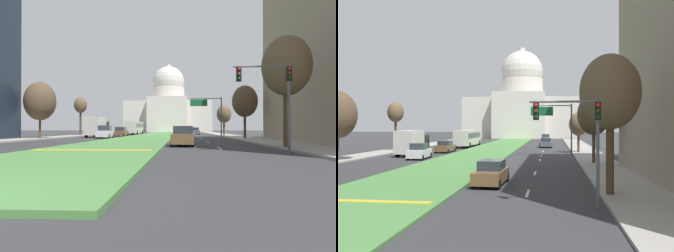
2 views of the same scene
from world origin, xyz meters
TOP-DOWN VIEW (x-y plane):
  - ground_plane at (0.00, 55.12)m, footprint 260.00×260.00m
  - grass_median at (0.00, 49.61)m, footprint 7.87×99.21m
  - median_curb_nose at (0.00, 12.11)m, footprint 7.08×0.50m
  - lane_dashes_right at (7.96, 43.09)m, footprint 0.16×52.82m
  - sidewalk_left at (-13.98, 44.10)m, footprint 4.00×99.21m
  - sidewalk_right at (13.98, 44.10)m, footprint 4.00×99.21m
  - capitol_building at (0.00, 109.46)m, footprint 32.87×24.33m
  - traffic_light_near_right at (10.64, 12.40)m, footprint 3.34×0.35m
  - overhead_guide_sign at (9.82, 42.05)m, footprint 5.16×0.20m
  - street_tree_right_near at (12.50, 15.62)m, footprint 3.32×3.32m
  - street_tree_left_mid at (-13.35, 32.12)m, footprint 4.04×4.04m
  - street_tree_right_mid at (13.43, 32.84)m, footprint 3.27×3.27m
  - street_tree_left_far at (-13.40, 47.24)m, footprint 2.35×2.35m
  - street_tree_right_far at (12.89, 47.30)m, footprint 2.60×2.60m
  - sedan_lead_stopped at (5.38, 18.83)m, footprint 1.98×4.26m
  - sedan_midblock at (-5.76, 36.07)m, footprint 2.13×4.46m
  - sedan_distant at (-5.68, 46.42)m, footprint 1.90×4.63m
  - sedan_far_horizon at (8.15, 59.74)m, footprint 2.21×4.70m
  - sedan_very_far at (7.86, 76.99)m, footprint 2.07×4.60m
  - box_truck_delivery at (-8.18, 40.14)m, footprint 2.40×6.40m
  - city_bus at (-5.38, 59.30)m, footprint 2.62×11.00m

SIDE VIEW (x-z plane):
  - ground_plane at x=0.00m, z-range 0.00..0.00m
  - lane_dashes_right at x=7.96m, z-range 0.00..0.01m
  - grass_median at x=0.00m, z-range 0.00..0.14m
  - sidewalk_left at x=-13.98m, z-range 0.00..0.15m
  - sidewalk_right at x=13.98m, z-range 0.00..0.15m
  - median_curb_nose at x=0.00m, z-range 0.14..0.18m
  - sedan_lead_stopped at x=5.38m, z-range -0.05..1.57m
  - sedan_far_horizon at x=8.15m, z-range -0.04..1.58m
  - sedan_distant at x=-5.68m, z-range -0.05..1.62m
  - sedan_very_far at x=7.86m, z-range -0.06..1.76m
  - sedan_midblock at x=-5.76m, z-range -0.07..1.77m
  - box_truck_delivery at x=-8.18m, z-range 0.08..3.28m
  - city_bus at x=-5.38m, z-range 0.29..3.24m
  - traffic_light_near_right at x=10.64m, z-range 1.20..6.40m
  - street_tree_right_far at x=12.89m, z-range 1.15..6.77m
  - overhead_guide_sign at x=9.82m, z-range 1.38..7.88m
  - street_tree_right_mid at x=13.43m, z-range 1.42..8.40m
  - street_tree_left_mid at x=-13.35m, z-range 1.23..8.76m
  - street_tree_left_far at x=-13.40m, z-range 2.01..9.21m
  - street_tree_right_near at x=12.50m, z-range 1.78..9.63m
  - capitol_building at x=0.00m, z-range -4.44..22.82m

